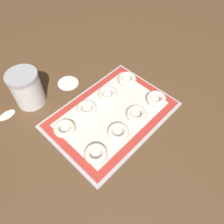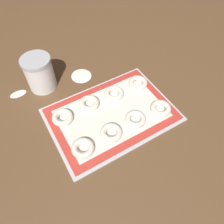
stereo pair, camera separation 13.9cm
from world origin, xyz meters
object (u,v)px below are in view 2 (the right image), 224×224
(bagel_front_far_left, at_px, (83,148))
(bagel_back_far_left, at_px, (63,117))
(bagel_back_mid_right, at_px, (114,93))
(flour_canister, at_px, (40,73))
(bagel_front_far_right, at_px, (161,108))
(baking_tray, at_px, (112,115))
(bagel_front_mid_left, at_px, (111,133))
(bagel_back_mid_left, at_px, (89,103))
(bagel_front_mid_right, at_px, (135,119))
(bagel_back_far_right, at_px, (138,83))

(bagel_front_far_left, xyz_separation_m, bagel_back_far_left, (-0.01, 0.16, 0.00))
(bagel_back_mid_right, bearing_deg, flour_canister, 137.36)
(bagel_front_far_right, bearing_deg, baking_tray, 154.79)
(bagel_front_mid_left, height_order, bagel_back_mid_right, same)
(bagel_front_far_right, bearing_deg, bagel_back_far_left, 156.00)
(bagel_back_mid_right, bearing_deg, bagel_back_mid_left, 177.40)
(flour_canister, bearing_deg, baking_tray, -59.07)
(bagel_back_mid_left, bearing_deg, baking_tray, -56.37)
(bagel_front_far_right, bearing_deg, bagel_front_far_left, -179.84)
(baking_tray, relative_size, bagel_back_mid_right, 5.94)
(bagel_front_mid_left, height_order, bagel_front_mid_right, same)
(baking_tray, relative_size, bagel_front_far_right, 5.94)
(bagel_back_mid_right, relative_size, bagel_back_far_right, 1.00)
(bagel_front_mid_left, relative_size, flour_canister, 0.55)
(bagel_front_mid_right, relative_size, bagel_back_mid_left, 1.00)
(bagel_back_far_left, bearing_deg, bagel_front_far_left, -86.67)
(bagel_front_far_right, distance_m, bagel_back_mid_right, 0.20)
(bagel_back_mid_right, distance_m, bagel_back_far_right, 0.12)
(baking_tray, height_order, bagel_back_mid_right, bagel_back_mid_right)
(bagel_front_mid_right, relative_size, bagel_back_far_left, 1.00)
(bagel_back_far_left, bearing_deg, bagel_back_mid_left, 5.09)
(bagel_back_mid_left, height_order, flour_canister, flour_canister)
(bagel_front_far_right, bearing_deg, bagel_back_far_right, 88.87)
(flour_canister, bearing_deg, bagel_front_mid_right, -57.37)
(bagel_front_mid_left, height_order, bagel_front_far_right, same)
(bagel_front_far_right, height_order, bagel_back_mid_left, same)
(baking_tray, distance_m, bagel_front_mid_right, 0.10)
(bagel_front_mid_left, relative_size, bagel_front_far_right, 1.00)
(bagel_front_mid_left, relative_size, bagel_front_mid_right, 1.00)
(bagel_back_far_right, bearing_deg, flour_canister, 148.76)
(bagel_front_far_right, xyz_separation_m, bagel_back_far_left, (-0.35, 0.16, 0.00))
(bagel_front_far_left, distance_m, bagel_back_far_left, 0.16)
(bagel_back_mid_right, distance_m, flour_canister, 0.32)
(bagel_front_far_left, bearing_deg, bagel_front_mid_right, 2.27)
(bagel_back_far_left, height_order, bagel_back_far_right, same)
(baking_tray, height_order, bagel_front_far_right, bagel_front_far_right)
(bagel_front_far_left, height_order, bagel_front_mid_left, same)
(bagel_back_mid_left, height_order, bagel_back_mid_right, same)
(flour_canister, bearing_deg, bagel_back_far_right, -31.24)
(bagel_front_mid_right, bearing_deg, bagel_back_mid_right, 91.09)
(bagel_back_far_right, bearing_deg, bagel_front_far_right, -91.13)
(bagel_back_far_left, height_order, flour_canister, flour_canister)
(bagel_back_far_left, distance_m, flour_canister, 0.23)
(bagel_front_mid_left, xyz_separation_m, bagel_front_far_right, (0.23, -0.00, 0.00))
(bagel_back_mid_left, relative_size, bagel_back_mid_right, 1.00)
(flour_canister, bearing_deg, bagel_front_far_left, -88.61)
(bagel_front_far_right, bearing_deg, bagel_back_mid_left, 144.16)
(baking_tray, distance_m, bagel_back_far_left, 0.19)
(bagel_front_mid_left, distance_m, bagel_front_mid_right, 0.11)
(bagel_back_far_left, relative_size, bagel_back_mid_left, 1.00)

